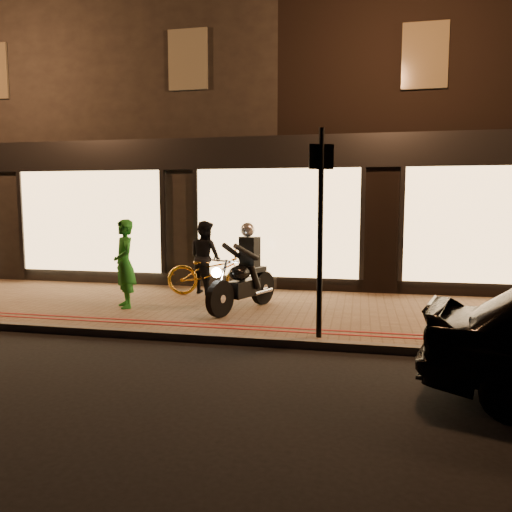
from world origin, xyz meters
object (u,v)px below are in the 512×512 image
at_px(person_green, 125,264).
at_px(motorcycle, 244,276).
at_px(bicycle_gold, 212,272).
at_px(sign_post, 320,222).

bearing_deg(person_green, motorcycle, 57.19).
bearing_deg(bicycle_gold, motorcycle, -152.61).
height_order(motorcycle, person_green, person_green).
relative_size(motorcycle, bicycle_gold, 0.98).
bearing_deg(sign_post, person_green, 160.58).
distance_m(sign_post, person_green, 4.02).
distance_m(motorcycle, person_green, 2.24).
bearing_deg(motorcycle, bicycle_gold, 151.06).
distance_m(motorcycle, bicycle_gold, 1.61).
bearing_deg(bicycle_gold, person_green, 130.35).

